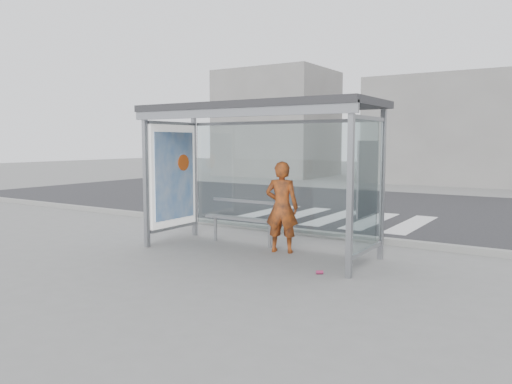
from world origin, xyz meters
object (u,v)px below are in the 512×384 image
person (282,207)px  bench (243,218)px  bus_shelter (242,141)px  soda_can (320,272)px

person → bench: person is taller
bus_shelter → person: bearing=16.4°
bus_shelter → person: (0.71, 0.21, -1.17)m
bus_shelter → bench: bearing=122.7°
person → bus_shelter: bearing=1.4°
bus_shelter → soda_can: 2.86m
person → soda_can: person is taller
bench → soda_can: bench is taller
person → soda_can: (1.22, -1.00, -0.78)m
bus_shelter → bench: size_ratio=2.62×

